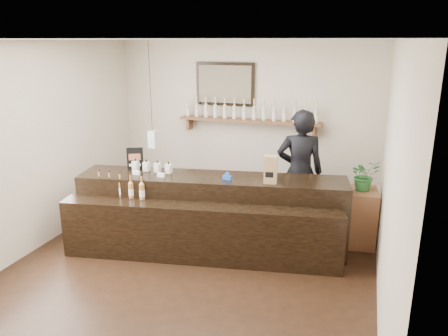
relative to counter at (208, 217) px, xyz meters
name	(u,v)px	position (x,y,z in m)	size (l,w,h in m)	color
ground	(191,268)	(-0.03, -0.57, -0.48)	(5.00, 5.00, 0.00)	black
room_shell	(188,137)	(-0.03, -0.57, 1.23)	(5.00, 5.00, 5.00)	beige
back_wall_decor	(235,105)	(-0.17, 1.81, 1.27)	(2.66, 0.96, 1.69)	brown
counter	(208,217)	(0.00, 0.00, 0.00)	(3.69, 1.57, 1.19)	black
promo_sign	(135,159)	(-1.14, 0.12, 0.70)	(0.21, 0.12, 0.32)	black
paper_bag	(271,170)	(0.82, 0.11, 0.72)	(0.18, 0.15, 0.36)	#A37F4E
tape_dispenser	(227,177)	(0.25, 0.07, 0.58)	(0.12, 0.06, 0.10)	blue
side_cabinet	(360,217)	(1.97, 0.84, -0.08)	(0.46, 0.59, 0.80)	brown
potted_plant	(364,175)	(1.97, 0.84, 0.54)	(0.39, 0.34, 0.43)	#266029
shopkeeper	(300,164)	(1.07, 0.98, 0.58)	(0.77, 0.50, 2.10)	black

